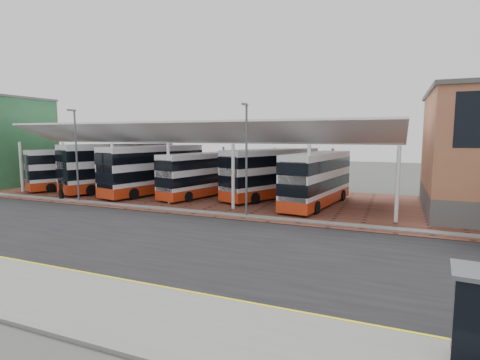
{
  "coord_description": "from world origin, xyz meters",
  "views": [
    {
      "loc": [
        11.8,
        -18.39,
        5.86
      ],
      "look_at": [
        1.36,
        6.65,
        2.62
      ],
      "focal_mm": 28.0,
      "sensor_mm": 36.0,
      "label": 1
    }
  ],
  "objects_px": {
    "bus_1": "(119,167)",
    "bus_5": "(317,179)",
    "bus_3": "(203,175)",
    "pedestrian": "(61,189)",
    "bus_4": "(272,174)",
    "bus_0": "(80,169)",
    "bus_2": "(154,170)"
  },
  "relations": [
    {
      "from": "bus_4",
      "to": "pedestrian",
      "type": "xyz_separation_m",
      "value": [
        -17.71,
        -8.12,
        -1.34
      ]
    },
    {
      "from": "bus_3",
      "to": "bus_5",
      "type": "distance_m",
      "value": 11.08
    },
    {
      "from": "bus_4",
      "to": "bus_5",
      "type": "xyz_separation_m",
      "value": [
        4.69,
        -2.28,
        -0.08
      ]
    },
    {
      "from": "bus_1",
      "to": "bus_4",
      "type": "height_order",
      "value": "bus_1"
    },
    {
      "from": "bus_4",
      "to": "bus_5",
      "type": "relative_size",
      "value": 1.02
    },
    {
      "from": "bus_3",
      "to": "pedestrian",
      "type": "xyz_separation_m",
      "value": [
        -11.33,
        -6.47,
        -1.14
      ]
    },
    {
      "from": "bus_1",
      "to": "bus_4",
      "type": "distance_m",
      "value": 16.46
    },
    {
      "from": "bus_1",
      "to": "bus_5",
      "type": "xyz_separation_m",
      "value": [
        21.06,
        -0.6,
        -0.27
      ]
    },
    {
      "from": "pedestrian",
      "to": "bus_1",
      "type": "bearing_deg",
      "value": -25.47
    },
    {
      "from": "bus_3",
      "to": "pedestrian",
      "type": "distance_m",
      "value": 13.1
    },
    {
      "from": "bus_1",
      "to": "bus_4",
      "type": "xyz_separation_m",
      "value": [
        16.38,
        1.68,
        -0.19
      ]
    },
    {
      "from": "bus_2",
      "to": "bus_3",
      "type": "height_order",
      "value": "bus_2"
    },
    {
      "from": "bus_3",
      "to": "bus_0",
      "type": "bearing_deg",
      "value": -163.66
    },
    {
      "from": "bus_5",
      "to": "pedestrian",
      "type": "relative_size",
      "value": 5.94
    },
    {
      "from": "bus_2",
      "to": "bus_0",
      "type": "bearing_deg",
      "value": -166.4
    },
    {
      "from": "bus_3",
      "to": "bus_4",
      "type": "bearing_deg",
      "value": 28.81
    },
    {
      "from": "bus_2",
      "to": "bus_3",
      "type": "distance_m",
      "value": 5.36
    },
    {
      "from": "bus_1",
      "to": "bus_3",
      "type": "height_order",
      "value": "bus_1"
    },
    {
      "from": "bus_0",
      "to": "pedestrian",
      "type": "height_order",
      "value": "bus_0"
    },
    {
      "from": "bus_1",
      "to": "bus_5",
      "type": "distance_m",
      "value": 21.07
    },
    {
      "from": "bus_4",
      "to": "pedestrian",
      "type": "distance_m",
      "value": 19.53
    },
    {
      "from": "bus_0",
      "to": "bus_4",
      "type": "xyz_separation_m",
      "value": [
        21.37,
        2.18,
        0.11
      ]
    },
    {
      "from": "bus_1",
      "to": "bus_3",
      "type": "bearing_deg",
      "value": 20.91
    },
    {
      "from": "bus_0",
      "to": "bus_5",
      "type": "relative_size",
      "value": 0.96
    },
    {
      "from": "bus_0",
      "to": "pedestrian",
      "type": "relative_size",
      "value": 5.7
    },
    {
      "from": "bus_0",
      "to": "bus_3",
      "type": "xyz_separation_m",
      "value": [
        14.99,
        0.53,
        -0.09
      ]
    },
    {
      "from": "bus_3",
      "to": "bus_5",
      "type": "relative_size",
      "value": 0.95
    },
    {
      "from": "bus_3",
      "to": "pedestrian",
      "type": "relative_size",
      "value": 5.62
    },
    {
      "from": "bus_1",
      "to": "bus_2",
      "type": "relative_size",
      "value": 1.02
    },
    {
      "from": "bus_2",
      "to": "pedestrian",
      "type": "height_order",
      "value": "bus_2"
    },
    {
      "from": "bus_3",
      "to": "bus_1",
      "type": "bearing_deg",
      "value": -165.51
    },
    {
      "from": "bus_0",
      "to": "bus_4",
      "type": "distance_m",
      "value": 21.48
    }
  ]
}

